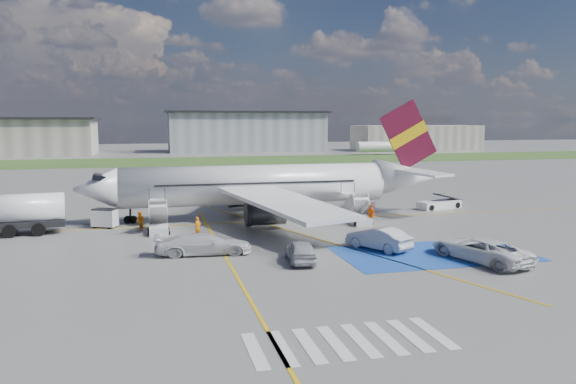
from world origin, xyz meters
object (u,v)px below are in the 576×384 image
fuel_tanker (1,219)px  car_silver_a (301,251)px  belt_loader (440,205)px  car_silver_b (378,238)px  gpu_cart (105,219)px  airliner (269,184)px  van_white_a (480,245)px  van_white_b (203,241)px

fuel_tanker → car_silver_a: size_ratio=2.34×
belt_loader → car_silver_b: 22.30m
car_silver_a → car_silver_b: (6.73, 2.22, 0.09)m
gpu_cart → airliner: bearing=28.2°
belt_loader → van_white_a: van_white_a is taller
car_silver_a → belt_loader: bearing=-131.4°
gpu_cart → belt_loader: (35.35, 2.77, -0.37)m
airliner → gpu_cart: airliner is taller
fuel_tanker → gpu_cart: fuel_tanker is taller
airliner → belt_loader: 19.90m
gpu_cart → car_silver_a: gpu_cart is taller
belt_loader → van_white_a: 23.72m
airliner → van_white_b: bearing=-119.5°
van_white_a → van_white_b: 19.68m
airliner → van_white_b: airliner is taller
airliner → van_white_b: size_ratio=7.03×
gpu_cart → van_white_a: 32.55m
airliner → fuel_tanker: (-23.99, -3.13, -1.92)m
belt_loader → van_white_a: (-9.04, -21.92, 0.68)m
fuel_tanker → car_silver_b: 31.69m
airliner → car_silver_a: bearing=-95.2°
fuel_tanker → van_white_b: 19.41m
fuel_tanker → gpu_cart: (8.27, 1.63, -0.68)m
car_silver_a → van_white_a: 12.53m
fuel_tanker → car_silver_b: fuel_tanker is taller
belt_loader → van_white_b: (-27.58, -15.33, 0.61)m
gpu_cart → car_silver_a: bearing=-26.5°
airliner → fuel_tanker: bearing=-172.6°
car_silver_a → van_white_b: size_ratio=0.86×
gpu_cart → car_silver_b: 25.18m
gpu_cart → car_silver_b: gpu_cart is taller
belt_loader → van_white_b: bearing=-166.6°
van_white_b → belt_loader: bearing=-56.1°
van_white_a → car_silver_b: bearing=-56.5°
car_silver_b → van_white_a: 7.42m
gpu_cart → fuel_tanker: bearing=-146.1°
car_silver_b → van_white_a: (5.48, -5.00, 0.25)m
airliner → car_silver_a: 18.13m
belt_loader → airliner: bearing=168.0°
airliner → belt_loader: airliner is taller
car_silver_a → van_white_b: (-6.33, 3.82, 0.26)m
airliner → belt_loader: size_ratio=6.30×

